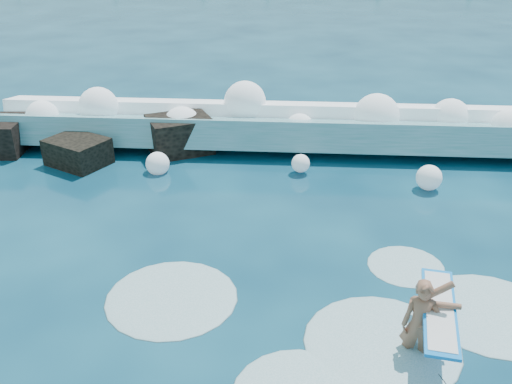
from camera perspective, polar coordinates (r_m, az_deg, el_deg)
ground at (r=11.09m, az=-8.62°, el=-9.93°), size 200.00×200.00×0.00m
breaking_wave at (r=17.63m, az=1.87°, el=6.44°), size 17.13×2.71×1.48m
rock_cluster at (r=17.76m, az=-17.69°, el=4.90°), size 7.92×3.15×1.24m
surfer_with_board at (r=9.71m, az=16.48°, el=-12.36°), size 1.06×2.85×1.64m
wave_spray at (r=17.38m, az=2.61°, el=7.42°), size 14.78×4.47×1.90m
surf_foam at (r=10.28m, az=10.24°, el=-13.41°), size 9.18×5.48×0.13m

